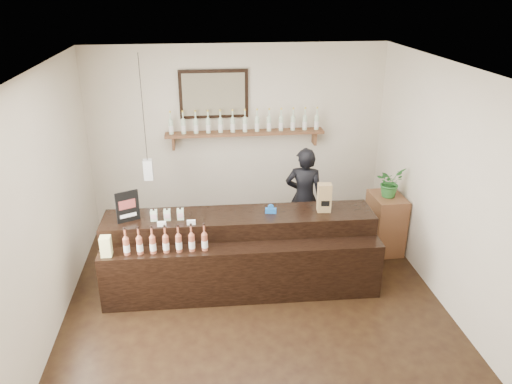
{
  "coord_description": "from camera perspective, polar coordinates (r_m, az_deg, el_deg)",
  "views": [
    {
      "loc": [
        -0.57,
        -4.89,
        3.61
      ],
      "look_at": [
        0.07,
        0.7,
        1.23
      ],
      "focal_mm": 35.0,
      "sensor_mm": 36.0,
      "label": 1
    }
  ],
  "objects": [
    {
      "name": "back_wall_decor",
      "position": [
        7.51,
        -3.16,
        8.57
      ],
      "size": [
        2.66,
        0.96,
        1.69
      ],
      "color": "brown",
      "rests_on": "ground"
    },
    {
      "name": "ground",
      "position": [
        6.11,
        0.07,
        -13.32
      ],
      "size": [
        5.0,
        5.0,
        0.0
      ],
      "primitive_type": "plane",
      "color": "black",
      "rests_on": "ground"
    },
    {
      "name": "shopkeeper",
      "position": [
        7.16,
        5.54,
        0.09
      ],
      "size": [
        0.7,
        0.55,
        1.69
      ],
      "primitive_type": "imported",
      "rotation": [
        0.0,
        0.0,
        2.87
      ],
      "color": "black",
      "rests_on": "ground"
    },
    {
      "name": "counter",
      "position": [
        6.34,
        -1.82,
        -7.11
      ],
      "size": [
        3.38,
        0.96,
        1.1
      ],
      "color": "black",
      "rests_on": "ground"
    },
    {
      "name": "side_cabinet",
      "position": [
        7.38,
        14.55,
        -3.46
      ],
      "size": [
        0.44,
        0.6,
        0.85
      ],
      "color": "brown",
      "rests_on": "ground"
    },
    {
      "name": "room_shell",
      "position": [
        5.28,
        0.08,
        1.74
      ],
      "size": [
        5.0,
        5.0,
        5.0
      ],
      "color": "beige",
      "rests_on": "ground"
    },
    {
      "name": "tape_dispenser",
      "position": [
        6.23,
        1.7,
        -2.03
      ],
      "size": [
        0.15,
        0.08,
        0.12
      ],
      "color": "#1757A7",
      "rests_on": "counter"
    },
    {
      "name": "potted_plant",
      "position": [
        7.13,
        15.04,
        1.09
      ],
      "size": [
        0.49,
        0.48,
        0.42
      ],
      "primitive_type": "imported",
      "rotation": [
        0.0,
        0.0,
        0.59
      ],
      "color": "#2D712D",
      "rests_on": "side_cabinet"
    },
    {
      "name": "promo_sign",
      "position": [
        6.14,
        -14.47,
        -1.63
      ],
      "size": [
        0.26,
        0.14,
        0.39
      ],
      "color": "black",
      "rests_on": "counter"
    },
    {
      "name": "paper_bag",
      "position": [
        6.28,
        7.81,
        -0.65
      ],
      "size": [
        0.18,
        0.14,
        0.37
      ],
      "color": "#9E794C",
      "rests_on": "counter"
    }
  ]
}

